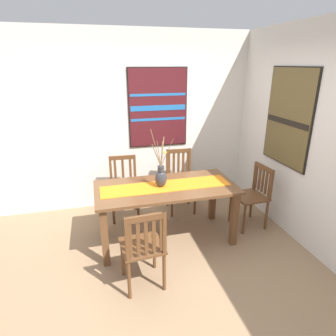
{
  "coord_description": "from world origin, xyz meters",
  "views": [
    {
      "loc": [
        -0.67,
        -2.6,
        2.21
      ],
      "look_at": [
        0.2,
        0.7,
        0.96
      ],
      "focal_mm": 30.68,
      "sensor_mm": 36.0,
      "label": 1
    }
  ],
  "objects_px": {
    "dining_table": "(166,195)",
    "chair_3": "(180,179)",
    "chair_2": "(143,246)",
    "chair_1": "(253,194)",
    "painting_on_back_wall": "(158,108)",
    "chair_0": "(124,186)",
    "centerpiece_vase": "(161,176)",
    "painting_on_side_wall": "(289,118)"
  },
  "relations": [
    {
      "from": "chair_1",
      "to": "chair_3",
      "type": "relative_size",
      "value": 0.93
    },
    {
      "from": "chair_0",
      "to": "chair_3",
      "type": "relative_size",
      "value": 0.96
    },
    {
      "from": "chair_2",
      "to": "chair_3",
      "type": "height_order",
      "value": "chair_3"
    },
    {
      "from": "chair_3",
      "to": "painting_on_back_wall",
      "type": "xyz_separation_m",
      "value": [
        -0.24,
        0.42,
        1.06
      ]
    },
    {
      "from": "dining_table",
      "to": "chair_2",
      "type": "distance_m",
      "value": 0.92
    },
    {
      "from": "chair_1",
      "to": "chair_0",
      "type": "bearing_deg",
      "value": 156.9
    },
    {
      "from": "dining_table",
      "to": "chair_0",
      "type": "xyz_separation_m",
      "value": [
        -0.45,
        0.77,
        -0.16
      ]
    },
    {
      "from": "painting_on_side_wall",
      "to": "painting_on_back_wall",
      "type": "bearing_deg",
      "value": 140.77
    },
    {
      "from": "dining_table",
      "to": "chair_1",
      "type": "distance_m",
      "value": 1.29
    },
    {
      "from": "painting_on_back_wall",
      "to": "chair_1",
      "type": "bearing_deg",
      "value": -46.79
    },
    {
      "from": "dining_table",
      "to": "chair_1",
      "type": "xyz_separation_m",
      "value": [
        1.28,
        0.03,
        -0.16
      ]
    },
    {
      "from": "centerpiece_vase",
      "to": "chair_0",
      "type": "distance_m",
      "value": 0.96
    },
    {
      "from": "dining_table",
      "to": "chair_1",
      "type": "bearing_deg",
      "value": 1.55
    },
    {
      "from": "centerpiece_vase",
      "to": "painting_on_side_wall",
      "type": "distance_m",
      "value": 1.83
    },
    {
      "from": "centerpiece_vase",
      "to": "chair_3",
      "type": "distance_m",
      "value": 1.0
    },
    {
      "from": "dining_table",
      "to": "centerpiece_vase",
      "type": "relative_size",
      "value": 2.42
    },
    {
      "from": "chair_1",
      "to": "centerpiece_vase",
      "type": "bearing_deg",
      "value": -178.54
    },
    {
      "from": "chair_2",
      "to": "painting_on_side_wall",
      "type": "height_order",
      "value": "painting_on_side_wall"
    },
    {
      "from": "chair_0",
      "to": "painting_on_side_wall",
      "type": "height_order",
      "value": "painting_on_side_wall"
    },
    {
      "from": "chair_2",
      "to": "painting_on_back_wall",
      "type": "relative_size",
      "value": 0.75
    },
    {
      "from": "painting_on_side_wall",
      "to": "chair_0",
      "type": "bearing_deg",
      "value": 159.88
    },
    {
      "from": "centerpiece_vase",
      "to": "chair_2",
      "type": "height_order",
      "value": "centerpiece_vase"
    },
    {
      "from": "chair_3",
      "to": "painting_on_back_wall",
      "type": "bearing_deg",
      "value": 120.01
    },
    {
      "from": "chair_2",
      "to": "painting_on_side_wall",
      "type": "relative_size",
      "value": 0.72
    },
    {
      "from": "centerpiece_vase",
      "to": "chair_1",
      "type": "bearing_deg",
      "value": 1.46
    },
    {
      "from": "chair_1",
      "to": "chair_2",
      "type": "height_order",
      "value": "chair_2"
    },
    {
      "from": "dining_table",
      "to": "chair_0",
      "type": "height_order",
      "value": "chair_0"
    },
    {
      "from": "painting_on_back_wall",
      "to": "dining_table",
      "type": "bearing_deg",
      "value": -98.61
    },
    {
      "from": "chair_2",
      "to": "painting_on_side_wall",
      "type": "bearing_deg",
      "value": 20.85
    },
    {
      "from": "dining_table",
      "to": "chair_3",
      "type": "height_order",
      "value": "chair_3"
    },
    {
      "from": "painting_on_back_wall",
      "to": "chair_0",
      "type": "bearing_deg",
      "value": -145.83
    },
    {
      "from": "chair_0",
      "to": "chair_3",
      "type": "bearing_deg",
      "value": 0.34
    },
    {
      "from": "chair_1",
      "to": "painting_on_side_wall",
      "type": "bearing_deg",
      "value": -4.92
    },
    {
      "from": "chair_2",
      "to": "chair_3",
      "type": "relative_size",
      "value": 0.96
    },
    {
      "from": "centerpiece_vase",
      "to": "painting_on_back_wall",
      "type": "xyz_separation_m",
      "value": [
        0.24,
        1.2,
        0.66
      ]
    },
    {
      "from": "chair_1",
      "to": "painting_on_side_wall",
      "type": "xyz_separation_m",
      "value": [
        0.37,
        -0.03,
        1.07
      ]
    },
    {
      "from": "centerpiece_vase",
      "to": "chair_0",
      "type": "xyz_separation_m",
      "value": [
        -0.39,
        0.77,
        -0.42
      ]
    },
    {
      "from": "chair_3",
      "to": "painting_on_back_wall",
      "type": "relative_size",
      "value": 0.79
    },
    {
      "from": "dining_table",
      "to": "painting_on_back_wall",
      "type": "bearing_deg",
      "value": 81.39
    },
    {
      "from": "chair_3",
      "to": "painting_on_side_wall",
      "type": "height_order",
      "value": "painting_on_side_wall"
    },
    {
      "from": "chair_3",
      "to": "painting_on_side_wall",
      "type": "xyz_separation_m",
      "value": [
        1.22,
        -0.77,
        1.05
      ]
    },
    {
      "from": "chair_3",
      "to": "chair_2",
      "type": "bearing_deg",
      "value": -118.83
    }
  ]
}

